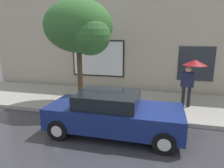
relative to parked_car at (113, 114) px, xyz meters
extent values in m
plane|color=#333338|center=(0.82, 0.09, -0.69)|extent=(60.00, 60.00, 0.00)
cube|color=gray|center=(0.82, 3.09, -0.61)|extent=(20.00, 4.00, 0.15)
cube|color=#B2A893|center=(0.82, 5.59, 2.81)|extent=(20.00, 0.40, 7.00)
cube|color=black|center=(-2.26, 5.36, 1.15)|extent=(3.13, 0.06, 2.10)
cube|color=silver|center=(-2.26, 5.33, 1.15)|extent=(2.97, 0.03, 1.94)
cube|color=#262B33|center=(3.12, 5.37, 1.01)|extent=(1.80, 0.04, 1.80)
cube|color=navy|center=(0.04, 0.00, -0.08)|extent=(4.24, 1.74, 0.69)
cube|color=black|center=(-0.17, 0.00, 0.48)|extent=(1.91, 1.53, 0.42)
cylinder|color=black|center=(1.61, 0.80, -0.37)|extent=(0.64, 0.22, 0.64)
cylinder|color=silver|center=(1.61, 0.80, -0.37)|extent=(0.35, 0.24, 0.35)
cylinder|color=black|center=(1.61, -0.80, -0.37)|extent=(0.64, 0.22, 0.64)
cylinder|color=silver|center=(1.61, -0.80, -0.37)|extent=(0.35, 0.24, 0.35)
cylinder|color=black|center=(-1.53, 0.80, -0.37)|extent=(0.64, 0.22, 0.64)
cylinder|color=silver|center=(-1.53, 0.80, -0.37)|extent=(0.35, 0.24, 0.35)
cylinder|color=black|center=(-1.53, -0.80, -0.37)|extent=(0.64, 0.22, 0.64)
cylinder|color=silver|center=(-1.53, -0.80, -0.37)|extent=(0.35, 0.24, 0.35)
cylinder|color=white|center=(-0.38, 1.87, -0.22)|extent=(0.22, 0.22, 0.63)
sphere|color=#BBBBB7|center=(-0.38, 1.87, 0.09)|extent=(0.23, 0.23, 0.23)
cylinder|color=#BBBBB7|center=(-0.38, 1.71, -0.19)|extent=(0.09, 0.12, 0.09)
cylinder|color=#BBBBB7|center=(-0.38, 2.03, -0.19)|extent=(0.09, 0.12, 0.09)
cylinder|color=white|center=(-0.38, 1.87, -0.51)|extent=(0.30, 0.30, 0.06)
cylinder|color=black|center=(2.37, 2.89, -0.10)|extent=(0.14, 0.14, 0.87)
cylinder|color=black|center=(2.60, 2.89, -0.10)|extent=(0.14, 0.14, 0.87)
cube|color=#191E38|center=(2.48, 2.89, 0.65)|extent=(0.51, 0.22, 0.62)
sphere|color=tan|center=(2.48, 2.89, 1.08)|extent=(0.24, 0.24, 0.24)
cylinder|color=#4C4C51|center=(2.71, 2.89, 0.90)|extent=(0.02, 0.02, 0.90)
cone|color=maroon|center=(2.71, 2.89, 1.37)|extent=(0.96, 0.96, 0.22)
cylinder|color=#4C3823|center=(-2.05, 2.19, 0.75)|extent=(0.22, 0.22, 2.56)
ellipsoid|color=#33662D|center=(-2.05, 2.19, 2.83)|extent=(2.92, 2.49, 2.19)
sphere|color=#33662D|center=(-1.39, 1.82, 2.47)|extent=(1.61, 1.61, 1.61)
camera|label=1|loc=(1.46, -5.86, 2.42)|focal=32.29mm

